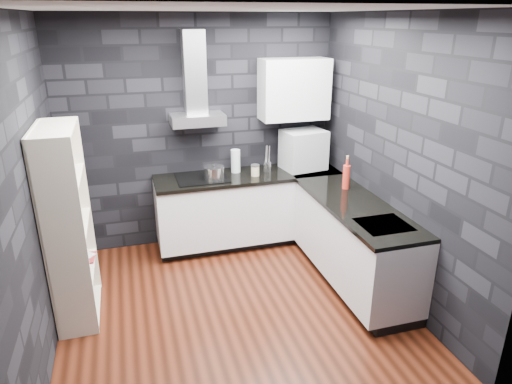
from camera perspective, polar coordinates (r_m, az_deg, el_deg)
name	(u,v)px	position (r m, az deg, el deg)	size (l,w,h in m)	color
ground	(235,307)	(4.58, -2.70, -14.20)	(3.20, 3.20, 0.00)	#471C0F
ceiling	(229,9)	(3.75, -3.46, 21.90)	(3.20, 3.20, 0.00)	white
wall_back	(200,133)	(5.49, -7.02, 7.28)	(3.20, 0.05, 2.70)	black
wall_front	(301,269)	(2.54, 5.66, -9.56)	(3.20, 0.05, 2.70)	black
wall_left	(28,196)	(3.95, -26.64, -0.39)	(0.05, 3.20, 2.70)	black
wall_right	(396,161)	(4.59, 17.14, 3.75)	(0.05, 3.20, 2.70)	black
toekick_back	(248,237)	(5.78, -1.06, -5.62)	(2.18, 0.50, 0.10)	black
toekick_right	(354,277)	(5.05, 12.17, -10.34)	(0.50, 1.78, 0.10)	black
counter_back_cab	(248,207)	(5.56, -0.98, -1.83)	(2.20, 0.60, 0.76)	white
counter_right_cab	(354,241)	(4.83, 12.14, -6.06)	(0.60, 1.80, 0.76)	white
counter_back_top	(248,176)	(5.41, -0.98, 2.03)	(2.20, 0.62, 0.04)	black
counter_right_top	(356,206)	(4.66, 12.40, -1.69)	(0.62, 1.80, 0.04)	black
counter_corner_top	(310,170)	(5.67, 6.82, 2.79)	(0.62, 0.62, 0.04)	black
hood_body	(198,119)	(5.25, -7.30, 8.98)	(0.60, 0.34, 0.12)	silver
hood_chimney	(195,72)	(5.24, -7.70, 14.59)	(0.24, 0.20, 0.90)	silver
upper_cabinet	(294,89)	(5.49, 4.77, 12.67)	(0.80, 0.35, 0.70)	silver
cooktop	(202,178)	(5.30, -6.75, 1.78)	(0.58, 0.50, 0.01)	black
sink_rim	(384,225)	(4.27, 15.68, -3.97)	(0.44, 0.40, 0.01)	silver
pot	(214,173)	(5.21, -5.26, 2.34)	(0.22, 0.22, 0.13)	silver
glass_vase	(236,161)	(5.45, -2.57, 3.90)	(0.11, 0.11, 0.27)	silver
storage_jar	(255,171)	(5.34, -0.11, 2.66)	(0.10, 0.10, 0.12)	beige
utensil_crock	(267,166)	(5.50, 1.41, 3.21)	(0.09, 0.09, 0.12)	silver
appliance_garage	(303,150)	(5.59, 5.94, 5.19)	(0.49, 0.38, 0.49)	#A6A9AD
red_bottle	(346,177)	(5.01, 11.20, 1.85)	(0.08, 0.08, 0.26)	red
bookshelf	(69,226)	(4.40, -22.39, -3.98)	(0.34, 0.80, 1.80)	beige
fruit_bowl	(67,226)	(4.31, -22.54, -3.95)	(0.20, 0.20, 0.05)	white
book_red	(75,249)	(4.70, -21.67, -6.69)	(0.17, 0.02, 0.23)	maroon
book_second	(71,246)	(4.74, -22.12, -6.25)	(0.18, 0.02, 0.25)	#B2B2B2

